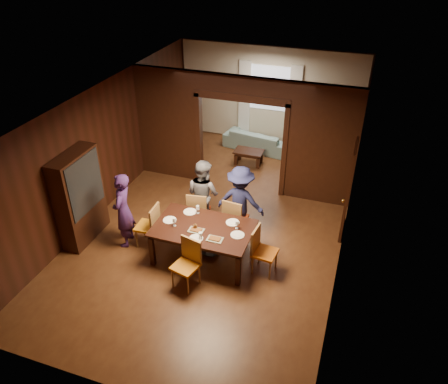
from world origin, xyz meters
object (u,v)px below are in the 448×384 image
at_px(person_grey, 203,194).
at_px(chair_near, 185,265).
at_px(person_navy, 240,201).
at_px(chair_far_r, 236,217).
at_px(dining_table, 204,243).
at_px(chair_left, 147,225).
at_px(person_purple, 123,210).
at_px(sofa, 257,140).
at_px(hutch, 80,198).
at_px(chair_far_l, 199,210).
at_px(coffee_table, 249,157).
at_px(chair_right, 265,251).

height_order(person_grey, chair_near, person_grey).
xyz_separation_m(person_navy, chair_far_r, (-0.05, -0.18, -0.31)).
bearing_deg(chair_near, dining_table, 102.00).
relative_size(person_navy, chair_left, 1.64).
height_order(person_purple, sofa, person_purple).
relative_size(person_purple, hutch, 0.83).
bearing_deg(person_purple, chair_left, 92.93).
distance_m(person_navy, chair_far_l, 0.96).
bearing_deg(chair_far_l, coffee_table, -101.64).
distance_m(person_purple, person_navy, 2.45).
relative_size(chair_left, chair_near, 1.00).
bearing_deg(chair_far_l, hutch, 17.91).
xyz_separation_m(person_grey, person_navy, (0.83, 0.05, -0.02)).
relative_size(coffee_table, chair_far_l, 0.82).
bearing_deg(person_navy, sofa, -79.11).
height_order(chair_far_r, hutch, hutch).
bearing_deg(hutch, chair_left, 8.49).
bearing_deg(person_navy, chair_left, 32.93).
distance_m(chair_left, chair_far_r, 1.87).
distance_m(coffee_table, chair_near, 5.04).
relative_size(dining_table, chair_right, 2.00).
xyz_separation_m(chair_left, chair_right, (2.53, -0.03, 0.00)).
bearing_deg(chair_right, chair_near, 129.40).
distance_m(person_navy, chair_far_r, 0.36).
xyz_separation_m(chair_far_l, chair_far_r, (0.84, 0.00, 0.00)).
distance_m(person_purple, chair_far_l, 1.64).
bearing_deg(person_grey, coffee_table, -69.15).
bearing_deg(person_grey, chair_left, 72.79).
xyz_separation_m(person_navy, chair_right, (0.83, -1.09, -0.31)).
bearing_deg(sofa, chair_left, 88.43).
distance_m(dining_table, hutch, 2.74).
xyz_separation_m(chair_near, hutch, (-2.64, 0.67, 0.52)).
distance_m(sofa, chair_right, 5.40).
bearing_deg(chair_right, person_grey, 63.79).
xyz_separation_m(person_navy, chair_near, (-0.45, -1.94, -0.31)).
bearing_deg(chair_right, person_purple, 97.52).
bearing_deg(sofa, chair_near, 101.74).
relative_size(sofa, hutch, 0.99).
height_order(chair_left, chair_far_l, same).
xyz_separation_m(person_grey, hutch, (-2.26, -1.22, 0.18)).
xyz_separation_m(person_navy, sofa, (-0.71, 4.08, -0.51)).
bearing_deg(dining_table, chair_right, 0.36).
height_order(person_grey, coffee_table, person_grey).
bearing_deg(person_grey, dining_table, 134.53).
bearing_deg(person_grey, chair_near, 124.59).
height_order(person_navy, sofa, person_navy).
xyz_separation_m(person_grey, chair_right, (1.66, -1.04, -0.33)).
xyz_separation_m(coffee_table, hutch, (-2.40, -4.35, 0.80)).
bearing_deg(dining_table, hutch, -176.30).
relative_size(chair_far_r, hutch, 0.48).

